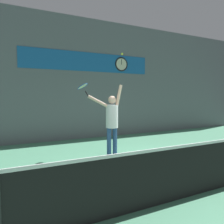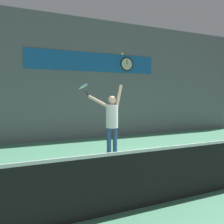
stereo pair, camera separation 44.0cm
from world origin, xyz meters
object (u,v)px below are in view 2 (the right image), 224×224
Objects in this scene: tennis_player at (112,119)px; tennis_ball at (122,54)px; scoreboard_clock at (127,64)px; tennis_racket at (83,87)px.

tennis_ball is at bearing -14.67° from tennis_player.
tennis_racket is at bearing -137.16° from scoreboard_clock.
scoreboard_clock is 3.46m from tennis_ball.
tennis_player is 33.06× the size of tennis_ball.
tennis_racket is 7.09× the size of tennis_ball.
tennis_racket is (-2.69, -2.49, -1.15)m from scoreboard_clock.
tennis_ball reaches higher than tennis_racket.
tennis_ball reaches higher than tennis_player.
scoreboard_clock reaches higher than tennis_player.
tennis_ball is at bearing -118.83° from scoreboard_clock.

